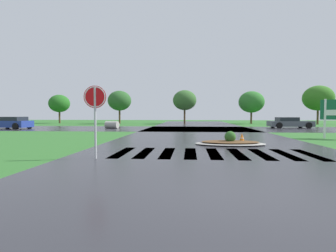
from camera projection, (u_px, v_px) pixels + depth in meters
name	position (u px, v px, depth m)	size (l,w,h in m)	color
ground_plane	(243.00, 205.00, 4.63)	(120.00, 120.00, 0.10)	#2D6628
asphalt_roadway	(207.00, 142.00, 14.58)	(10.82, 80.00, 0.01)	#2B2B30
asphalt_cross_road	(199.00, 129.00, 27.11)	(90.00, 9.74, 0.01)	#2B2B30
crosswalk_stripes	(214.00, 153.00, 10.29)	(7.65, 3.02, 0.01)	white
stop_sign	(95.00, 105.00, 9.04)	(0.76, 0.12, 2.50)	#B2B5BA
median_island	(230.00, 142.00, 13.19)	(3.47, 1.82, 0.68)	#9E9B93
car_dark_suv	(12.00, 123.00, 27.08)	(4.14, 2.49, 1.24)	navy
car_silver_hatch	(290.00, 123.00, 28.86)	(4.58, 2.33, 1.16)	#4C545B
drainage_pipe_stack	(112.00, 125.00, 27.93)	(1.49, 1.04, 0.76)	#9E9B93
traffic_cone	(242.00, 139.00, 13.51)	(0.36, 0.36, 0.56)	orange
background_treeline	(205.00, 101.00, 40.30)	(43.27, 5.66, 5.60)	#4C3823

